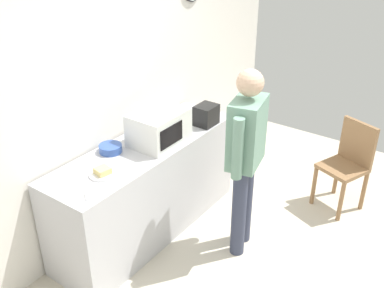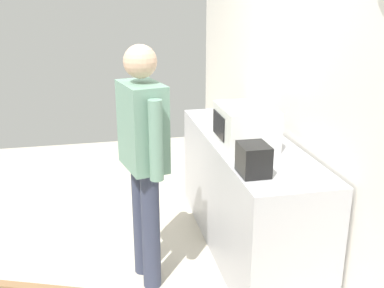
{
  "view_description": "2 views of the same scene",
  "coord_description": "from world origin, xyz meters",
  "views": [
    {
      "loc": [
        -2.56,
        -1.17,
        2.81
      ],
      "look_at": [
        0.27,
        0.87,
        0.96
      ],
      "focal_mm": 41.39,
      "sensor_mm": 36.0,
      "label": 1
    },
    {
      "loc": [
        3.29,
        0.07,
        2.06
      ],
      "look_at": [
        0.09,
        0.76,
        0.95
      ],
      "focal_mm": 42.73,
      "sensor_mm": 36.0,
      "label": 2
    }
  ],
  "objects": [
    {
      "name": "toaster",
      "position": [
        0.73,
        1.02,
        1.04
      ],
      "size": [
        0.22,
        0.18,
        0.2
      ],
      "primitive_type": "cube",
      "color": "black",
      "rests_on": "kitchen_counter"
    },
    {
      "name": "person_standing",
      "position": [
        0.35,
        0.36,
        1.02
      ],
      "size": [
        0.58,
        0.32,
        1.73
      ],
      "color": "#32384E",
      "rests_on": "ground_plane"
    },
    {
      "name": "sandwich_plate",
      "position": [
        -0.54,
        1.16,
        0.96
      ],
      "size": [
        0.22,
        0.22,
        0.06
      ],
      "color": "white",
      "rests_on": "kitchen_counter"
    },
    {
      "name": "fork_utensil",
      "position": [
        -0.81,
        1.06,
        0.94
      ],
      "size": [
        0.11,
        0.15,
        0.01
      ],
      "primitive_type": "cube",
      "rotation": [
        0.0,
        0.0,
        0.96
      ],
      "color": "silver",
      "rests_on": "kitchen_counter"
    },
    {
      "name": "salad_bowl",
      "position": [
        -0.23,
        1.38,
        0.97
      ],
      "size": [
        0.2,
        0.2,
        0.07
      ],
      "primitive_type": "cylinder",
      "color": "#33519E",
      "rests_on": "kitchen_counter"
    },
    {
      "name": "ground_plane",
      "position": [
        0.0,
        0.0,
        0.0
      ],
      "size": [
        6.0,
        6.0,
        0.0
      ],
      "primitive_type": "plane",
      "color": "beige"
    },
    {
      "name": "kitchen_counter",
      "position": [
        0.04,
        1.22,
        0.47
      ],
      "size": [
        2.05,
        0.62,
        0.94
      ],
      "primitive_type": "cube",
      "color": "#B7B7BC",
      "rests_on": "ground_plane"
    },
    {
      "name": "microwave",
      "position": [
        0.16,
        1.15,
        1.09
      ],
      "size": [
        0.5,
        0.39,
        0.3
      ],
      "color": "silver",
      "rests_on": "kitchen_counter"
    },
    {
      "name": "spoon_utensil",
      "position": [
        0.7,
        1.32,
        0.94
      ],
      "size": [
        0.17,
        0.05,
        0.01
      ],
      "primitive_type": "cube",
      "rotation": [
        0.0,
        0.0,
        0.18
      ],
      "color": "silver",
      "rests_on": "kitchen_counter"
    },
    {
      "name": "back_wall",
      "position": [
        0.0,
        1.6,
        1.3
      ],
      "size": [
        5.4,
        0.13,
        2.6
      ],
      "color": "silver",
      "rests_on": "ground_plane"
    }
  ]
}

